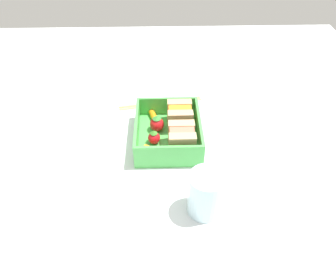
{
  "coord_description": "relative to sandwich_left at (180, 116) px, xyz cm",
  "views": [
    {
      "loc": [
        52.68,
        -1.4,
        48.25
      ],
      "look_at": [
        0.0,
        0.0,
        2.7
      ],
      "focal_mm": 35.0,
      "sensor_mm": 36.0,
      "label": 1
    }
  ],
  "objects": [
    {
      "name": "sandwich_left",
      "position": [
        0.0,
        0.0,
        0.0
      ],
      "size": [
        5.97,
        5.38,
        4.98
      ],
      "color": "tan",
      "rests_on": "bento_tray"
    },
    {
      "name": "sandwich_center_left",
      "position": [
        7.35,
        0.0,
        0.0
      ],
      "size": [
        5.97,
        5.38,
        4.98
      ],
      "color": "tan",
      "rests_on": "bento_tray"
    },
    {
      "name": "drinking_glass",
      "position": [
        21.91,
        3.17,
        0.57
      ],
      "size": [
        6.1,
        6.1,
        8.53
      ],
      "primitive_type": "cylinder",
      "color": "silver",
      "rests_on": "ground_plane"
    },
    {
      "name": "carrot_stick_left",
      "position": [
        8.84,
        -5.68,
        -1.86
      ],
      "size": [
        3.36,
        4.5,
        1.26
      ],
      "primitive_type": "cylinder",
      "rotation": [
        1.57,
        0.0,
        5.75
      ],
      "color": "orange",
      "rests_on": "bento_tray"
    },
    {
      "name": "bento_rim",
      "position": [
        3.68,
        -2.69,
        -0.31
      ],
      "size": [
        16.5,
        13.76,
        4.35
      ],
      "color": "#4DB650",
      "rests_on": "bento_tray"
    },
    {
      "name": "strawberry_left",
      "position": [
        1.56,
        -5.05,
        -0.82
      ],
      "size": [
        3.1,
        3.1,
        3.7
      ],
      "color": "red",
      "rests_on": "bento_tray"
    },
    {
      "name": "bento_tray",
      "position": [
        3.68,
        -2.69,
        -3.09
      ],
      "size": [
        16.5,
        13.76,
        1.2
      ],
      "primitive_type": "cube",
      "color": "#4DB650",
      "rests_on": "ground_plane"
    },
    {
      "name": "ground_plane",
      "position": [
        3.68,
        -2.69,
        -4.69
      ],
      "size": [
        120.0,
        120.0,
        2.0
      ],
      "primitive_type": "cube",
      "color": "silver"
    },
    {
      "name": "strawberry_far_left",
      "position": [
        5.72,
        -5.67,
        -1.08
      ],
      "size": [
        2.58,
        2.58,
        3.18
      ],
      "color": "red",
      "rests_on": "bento_tray"
    },
    {
      "name": "carrot_stick_far_left",
      "position": [
        -1.87,
        -5.69,
        -1.8
      ],
      "size": [
        5.35,
        2.85,
        1.39
      ],
      "primitive_type": "cylinder",
      "rotation": [
        1.57,
        0.0,
        1.87
      ],
      "color": "orange",
      "rests_on": "bento_tray"
    },
    {
      "name": "chopstick_pair",
      "position": [
        -9.81,
        -4.17,
        -3.34
      ],
      "size": [
        5.52,
        20.62,
        0.7
      ],
      "color": "tan",
      "rests_on": "ground_plane"
    }
  ]
}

